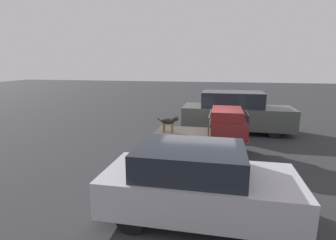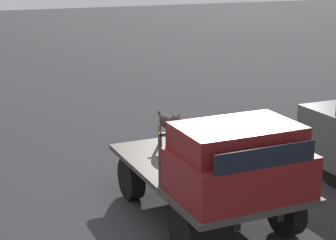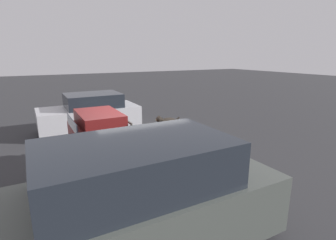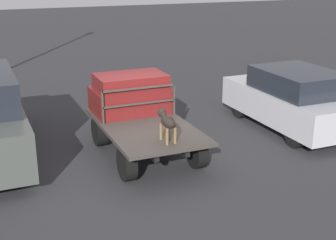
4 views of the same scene
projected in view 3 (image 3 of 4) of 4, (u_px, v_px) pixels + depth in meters
name	position (u px, v px, depth m)	size (l,w,h in m)	color
ground_plane	(134.00, 164.00, 7.93)	(80.00, 80.00, 0.00)	#2D2D30
flatbed_truck	(133.00, 147.00, 7.79)	(3.43, 1.91, 0.77)	black
truck_cab	(97.00, 130.00, 7.16)	(1.25, 1.79, 0.95)	maroon
truck_headboard	(121.00, 125.00, 7.46)	(0.04, 1.79, 0.78)	#3D3833
dog	(166.00, 122.00, 8.22)	(0.87, 0.23, 0.66)	brown
parked_sedan	(90.00, 112.00, 11.27)	(4.10, 1.90, 1.62)	black
parked_pickup_far	(126.00, 206.00, 4.02)	(5.26, 1.92, 1.99)	black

